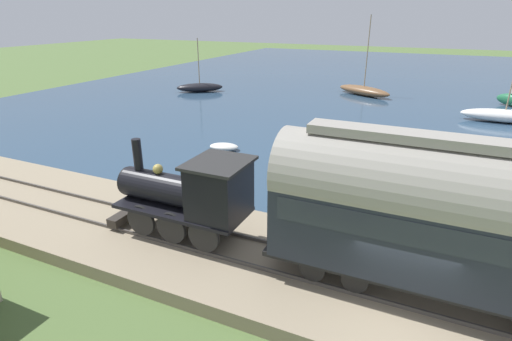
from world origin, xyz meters
name	(u,v)px	position (x,y,z in m)	size (l,w,h in m)	color
ground_plane	(395,323)	(0.00, 0.00, 0.00)	(200.00, 200.00, 0.00)	#516B38
harbor_water	(439,84)	(43.99, 0.00, 0.00)	(80.00, 80.00, 0.01)	#2D4760
rail_embankment	(399,298)	(0.84, 0.00, 0.25)	(5.70, 56.00, 0.61)	gray
steam_locomotive	(191,192)	(0.84, 7.02, 2.28)	(2.08, 5.25, 3.29)	black
passenger_coach	(456,217)	(0.84, -1.03, 3.14)	(2.39, 9.90, 4.60)	black
sailboat_black	(200,87)	(27.47, 23.52, 0.48)	(4.13, 5.00, 5.55)	black
sailboat_white	(505,116)	(26.27, -5.05, 0.52)	(1.89, 6.29, 5.57)	white
sailboat_brown	(364,90)	(32.87, 7.00, 0.50)	(4.55, 6.37, 7.83)	brown
rowboat_off_pier	(411,206)	(7.19, 0.23, 0.27)	(2.63, 2.85, 0.53)	#B7B2A3
rowboat_near_shore	(224,147)	(11.16, 11.53, 0.22)	(1.48, 2.01, 0.42)	silver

